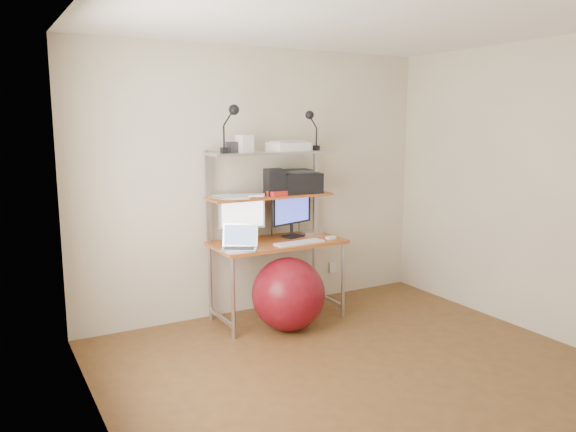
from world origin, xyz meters
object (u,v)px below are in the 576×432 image
object	(u,v)px
laptop	(240,244)
exercise_ball	(288,294)
monitor_black	(292,211)
printer	(295,182)
monitor_silver	(242,214)

from	to	relation	value
laptop	exercise_ball	xyz separation A→B (m)	(0.38, -0.18, -0.46)
monitor_black	exercise_ball	xyz separation A→B (m)	(-0.26, -0.40, -0.66)
printer	exercise_ball	xyz separation A→B (m)	(-0.32, -0.45, -0.93)
monitor_silver	monitor_black	world-z (taller)	monitor_black
monitor_black	laptop	xyz separation A→B (m)	(-0.64, -0.22, -0.20)
monitor_silver	exercise_ball	size ratio (longest dim) A/B	0.72
monitor_black	laptop	bearing A→B (deg)	-176.99
exercise_ball	laptop	bearing A→B (deg)	154.43
laptop	exercise_ball	distance (m)	0.62
monitor_silver	exercise_ball	world-z (taller)	monitor_silver
printer	exercise_ball	bearing A→B (deg)	-118.17
monitor_silver	laptop	world-z (taller)	monitor_silver
monitor_silver	printer	distance (m)	0.61
exercise_ball	monitor_black	bearing A→B (deg)	57.02
laptop	monitor_silver	bearing A→B (deg)	93.43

